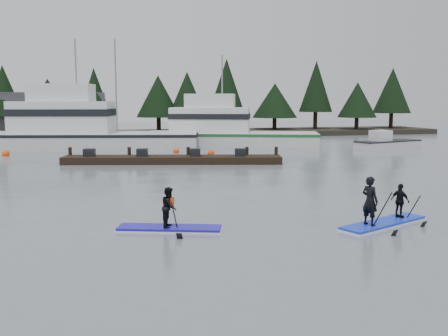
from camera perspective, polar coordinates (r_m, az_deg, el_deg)
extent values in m
plane|color=slate|center=(17.22, 4.73, -6.26)|extent=(160.00, 160.00, 0.00)
cube|color=#2D281E|center=(58.22, -8.39, 3.88)|extent=(70.00, 8.00, 0.60)
cube|color=#4C4C51|center=(60.50, -22.00, 5.63)|extent=(18.00, 6.00, 5.00)
cube|color=silver|center=(44.92, -15.10, 2.34)|extent=(19.30, 9.02, 2.48)
cube|color=white|center=(45.34, -17.97, 5.56)|extent=(8.98, 5.42, 2.69)
cylinder|color=gray|center=(44.98, -16.50, 8.93)|extent=(0.14, 0.14, 7.92)
cube|color=silver|center=(45.92, 0.77, 2.71)|extent=(16.36, 9.44, 2.25)
cube|color=white|center=(45.97, -1.59, 5.52)|extent=(7.76, 5.40, 2.25)
cylinder|color=gray|center=(45.81, -0.21, 8.46)|extent=(0.14, 0.14, 6.95)
cube|color=silver|center=(44.99, 18.22, 2.54)|extent=(6.55, 3.64, 0.73)
cube|color=black|center=(33.32, -5.90, 0.96)|extent=(14.48, 5.04, 0.48)
sphere|color=#FF4F0C|center=(43.94, 7.98, 2.26)|extent=(0.55, 0.55, 0.55)
sphere|color=#FF4F0C|center=(41.04, -23.67, 1.29)|extent=(0.56, 0.56, 0.56)
sphere|color=#FF4F0C|center=(39.98, -5.48, 1.75)|extent=(0.49, 0.49, 0.49)
sphere|color=#FF4F0C|center=(38.37, -1.51, 1.53)|extent=(0.52, 0.52, 0.52)
cube|color=#1A13B6|center=(16.29, -6.24, -6.88)|extent=(3.42, 1.77, 0.12)
imported|color=black|center=(16.13, -6.27, -4.45)|extent=(0.65, 0.74, 1.29)
cube|color=#FE4E15|center=(16.10, -6.28, -3.91)|extent=(0.35, 0.28, 0.32)
cylinder|color=black|center=(15.98, -5.50, -6.24)|extent=(0.41, 0.82, 1.50)
cube|color=#1735DA|center=(17.68, 17.78, -6.03)|extent=(3.67, 2.24, 0.13)
imported|color=black|center=(16.86, 16.33, -3.62)|extent=(0.59, 0.69, 1.61)
cylinder|color=black|center=(17.02, 17.37, -5.08)|extent=(0.29, 0.93, 1.61)
imported|color=black|center=(18.27, 19.49, -3.55)|extent=(0.54, 0.75, 1.19)
cylinder|color=black|center=(18.46, 20.42, -4.96)|extent=(0.27, 0.85, 1.47)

